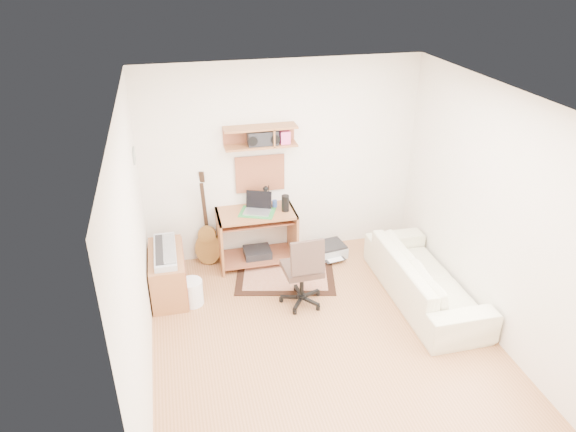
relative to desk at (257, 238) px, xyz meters
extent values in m
cube|color=#AF7549|center=(0.41, -1.73, -0.38)|extent=(3.60, 4.00, 0.01)
cube|color=white|center=(0.41, -1.73, 2.23)|extent=(3.60, 4.00, 0.01)
cube|color=white|center=(0.41, 0.28, 0.93)|extent=(3.60, 0.01, 2.60)
cube|color=white|center=(-1.40, -1.73, 0.93)|extent=(0.01, 4.00, 2.60)
cube|color=white|center=(2.21, -1.73, 0.93)|extent=(0.01, 4.00, 2.60)
cube|color=#9E6137|center=(0.11, 0.15, 1.32)|extent=(0.90, 0.25, 0.26)
cube|color=#A28651|center=(0.11, 0.25, 0.79)|extent=(0.64, 0.03, 0.49)
cube|color=#4C8CBF|center=(-1.38, -0.23, 1.34)|extent=(0.02, 0.20, 0.15)
cylinder|color=black|center=(0.37, -0.05, 0.48)|extent=(0.10, 0.10, 0.22)
cylinder|color=#3756A6|center=(0.26, 0.10, 0.42)|extent=(0.06, 0.06, 0.09)
cube|color=black|center=(0.14, 0.15, 1.30)|extent=(0.37, 0.17, 0.19)
cube|color=#CDAE89|center=(0.28, -0.44, -0.37)|extent=(1.40, 1.09, 0.02)
cube|color=#9E6137|center=(-1.17, -0.44, -0.10)|extent=(0.40, 0.90, 0.55)
cube|color=#B2B5BA|center=(-1.17, -0.44, 0.21)|extent=(0.25, 0.80, 0.07)
cylinder|color=white|center=(-0.91, -0.73, -0.22)|extent=(0.26, 0.26, 0.31)
cube|color=#A5A8AA|center=(0.97, -0.06, -0.29)|extent=(0.49, 0.41, 0.17)
imported|color=beige|center=(1.79, -1.25, 0.01)|extent=(0.57, 1.97, 0.77)
camera|label=1|loc=(-0.98, -5.89, 3.38)|focal=32.61mm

